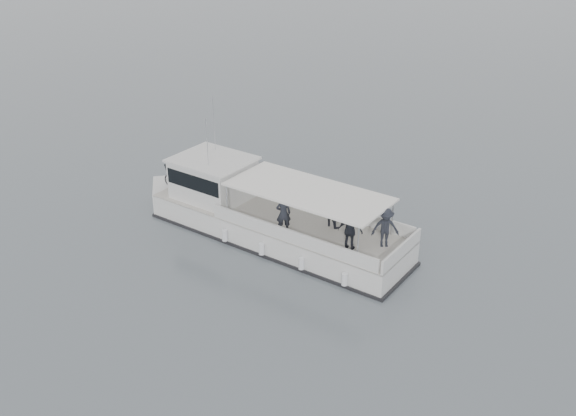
% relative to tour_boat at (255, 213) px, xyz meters
% --- Properties ---
extents(ground, '(1400.00, 1400.00, 0.00)m').
position_rel_tour_boat_xyz_m(ground, '(1.36, 3.29, -0.94)').
color(ground, '#545D63').
rests_on(ground, ground).
extents(tour_boat, '(13.47, 6.84, 5.70)m').
position_rel_tour_boat_xyz_m(tour_boat, '(0.00, 0.00, 0.00)').
color(tour_boat, white).
rests_on(tour_boat, ground).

